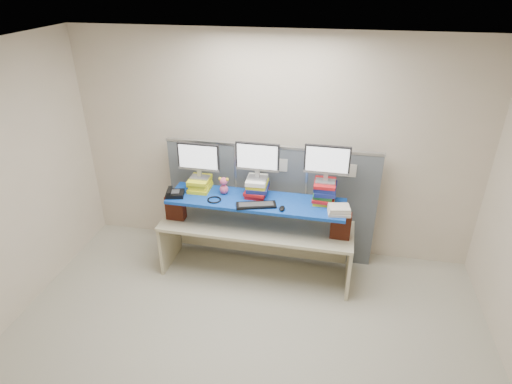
% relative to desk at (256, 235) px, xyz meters
% --- Properties ---
extents(room, '(5.00, 4.00, 2.80)m').
position_rel_desk_xyz_m(room, '(0.10, -1.34, 0.85)').
color(room, beige).
rests_on(room, ground).
extents(cubicle_partition, '(2.60, 0.06, 1.53)m').
position_rel_desk_xyz_m(cubicle_partition, '(0.10, 0.44, 0.22)').
color(cubicle_partition, '#4B5259').
rests_on(cubicle_partition, ground).
extents(desk, '(2.28, 0.71, 0.69)m').
position_rel_desk_xyz_m(desk, '(0.00, 0.00, 0.00)').
color(desk, '#C5BA96').
rests_on(desk, ground).
extents(brick_pier_left, '(0.22, 0.13, 0.30)m').
position_rel_desk_xyz_m(brick_pier_left, '(-0.97, -0.03, 0.29)').
color(brick_pier_left, maroon).
rests_on(brick_pier_left, desk).
extents(brick_pier_right, '(0.22, 0.13, 0.30)m').
position_rel_desk_xyz_m(brick_pier_right, '(0.97, -0.07, 0.29)').
color(brick_pier_right, maroon).
rests_on(brick_pier_right, desk).
extents(blue_board, '(2.04, 0.55, 0.04)m').
position_rel_desk_xyz_m(blue_board, '(0.00, 0.00, 0.46)').
color(blue_board, navy).
rests_on(blue_board, brick_pier_left).
extents(book_stack_left, '(0.25, 0.32, 0.15)m').
position_rel_desk_xyz_m(book_stack_left, '(-0.70, 0.13, 0.55)').
color(book_stack_left, yellow).
rests_on(book_stack_left, blue_board).
extents(book_stack_center, '(0.27, 0.32, 0.21)m').
position_rel_desk_xyz_m(book_stack_center, '(-0.01, 0.12, 0.58)').
color(book_stack_center, '#B11418').
rests_on(book_stack_center, blue_board).
extents(book_stack_right, '(0.26, 0.32, 0.25)m').
position_rel_desk_xyz_m(book_stack_right, '(0.76, 0.11, 0.60)').
color(book_stack_right, yellow).
rests_on(book_stack_right, blue_board).
extents(monitor_left, '(0.50, 0.14, 0.43)m').
position_rel_desk_xyz_m(monitor_left, '(-0.70, 0.13, 0.87)').
color(monitor_left, '#959599').
rests_on(monitor_left, book_stack_left).
extents(monitor_center, '(0.50, 0.14, 0.43)m').
position_rel_desk_xyz_m(monitor_center, '(-0.01, 0.12, 0.94)').
color(monitor_center, '#959599').
rests_on(monitor_center, book_stack_center).
extents(monitor_right, '(0.50, 0.14, 0.43)m').
position_rel_desk_xyz_m(monitor_right, '(0.76, 0.10, 0.97)').
color(monitor_right, '#959599').
rests_on(monitor_right, book_stack_right).
extents(keyboard, '(0.47, 0.26, 0.03)m').
position_rel_desk_xyz_m(keyboard, '(0.03, -0.14, 0.49)').
color(keyboard, black).
rests_on(keyboard, blue_board).
extents(mouse, '(0.07, 0.12, 0.04)m').
position_rel_desk_xyz_m(mouse, '(0.32, -0.17, 0.50)').
color(mouse, black).
rests_on(mouse, blue_board).
extents(desk_phone, '(0.24, 0.22, 0.09)m').
position_rel_desk_xyz_m(desk_phone, '(-0.95, -0.09, 0.51)').
color(desk_phone, black).
rests_on(desk_phone, blue_board).
extents(headset, '(0.19, 0.19, 0.02)m').
position_rel_desk_xyz_m(headset, '(-0.46, -0.11, 0.49)').
color(headset, black).
rests_on(headset, blue_board).
extents(plush_toy, '(0.12, 0.09, 0.21)m').
position_rel_desk_xyz_m(plush_toy, '(-0.39, 0.07, 0.59)').
color(plush_toy, '#CE4E77').
rests_on(plush_toy, blue_board).
extents(binder_stack, '(0.26, 0.22, 0.09)m').
position_rel_desk_xyz_m(binder_stack, '(0.93, -0.13, 0.52)').
color(binder_stack, beige).
rests_on(binder_stack, blue_board).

